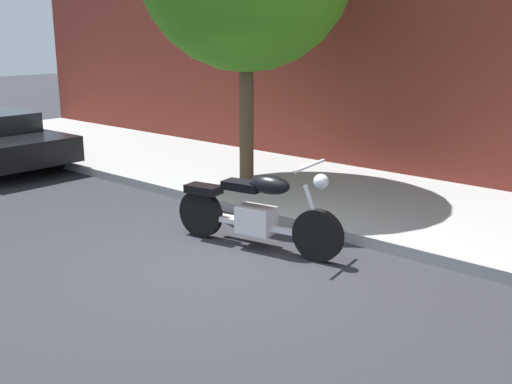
# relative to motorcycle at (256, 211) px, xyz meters

# --- Properties ---
(ground_plane) EXTENTS (60.00, 60.00, 0.00)m
(ground_plane) POSITION_rel_motorcycle_xyz_m (0.04, -0.58, -0.46)
(ground_plane) COLOR #28282D
(sidewalk) EXTENTS (21.94, 3.26, 0.14)m
(sidewalk) POSITION_rel_motorcycle_xyz_m (0.04, 2.48, -0.39)
(sidewalk) COLOR #959595
(sidewalk) RESTS_ON ground
(motorcycle) EXTENTS (2.20, 0.75, 1.10)m
(motorcycle) POSITION_rel_motorcycle_xyz_m (0.00, 0.00, 0.00)
(motorcycle) COLOR black
(motorcycle) RESTS_ON ground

